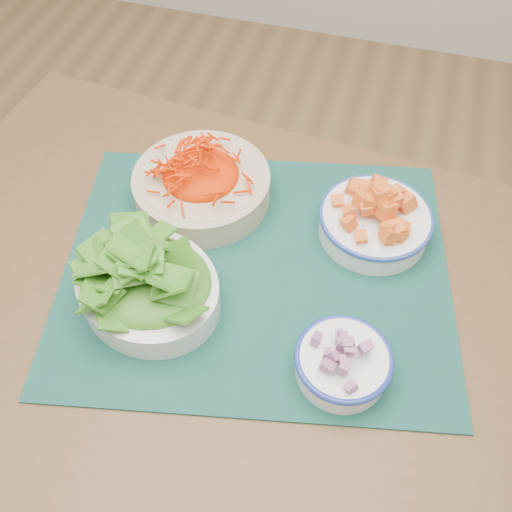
% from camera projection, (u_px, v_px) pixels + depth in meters
% --- Properties ---
extents(ground, '(4.00, 4.00, 0.00)m').
position_uv_depth(ground, '(136.00, 437.00, 1.49)').
color(ground, '#A47C4F').
rests_on(ground, ground).
extents(table, '(1.26, 0.89, 0.75)m').
position_uv_depth(table, '(245.00, 338.00, 0.93)').
color(table, brown).
rests_on(table, ground).
extents(placemat, '(0.69, 0.60, 0.00)m').
position_uv_depth(placemat, '(256.00, 268.00, 0.89)').
color(placemat, '#0B312B').
rests_on(placemat, table).
extents(carrot_bowl, '(0.29, 0.29, 0.09)m').
position_uv_depth(carrot_bowl, '(201.00, 180.00, 0.95)').
color(carrot_bowl, beige).
rests_on(carrot_bowl, placemat).
extents(squash_bowl, '(0.23, 0.23, 0.08)m').
position_uv_depth(squash_bowl, '(376.00, 216.00, 0.90)').
color(squash_bowl, white).
rests_on(squash_bowl, placemat).
extents(lettuce_bowl, '(0.28, 0.26, 0.10)m').
position_uv_depth(lettuce_bowl, '(146.00, 280.00, 0.82)').
color(lettuce_bowl, white).
rests_on(lettuce_bowl, placemat).
extents(onion_bowl, '(0.16, 0.16, 0.07)m').
position_uv_depth(onion_bowl, '(343.00, 360.00, 0.76)').
color(onion_bowl, white).
rests_on(onion_bowl, placemat).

